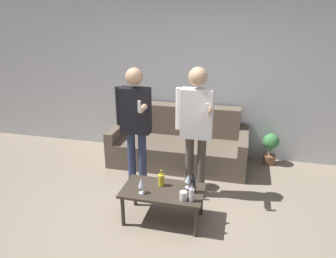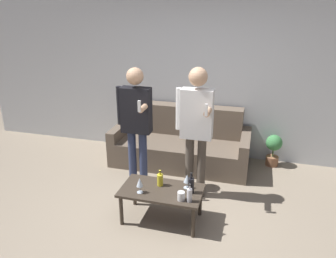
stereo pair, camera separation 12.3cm
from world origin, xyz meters
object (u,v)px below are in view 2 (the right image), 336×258
object	(u,v)px
couch	(181,144)
person_standing_left	(136,119)
person_standing_right	(196,123)
coffee_table	(162,193)
bottle_orange	(189,195)

from	to	relation	value
couch	person_standing_left	xyz separation A→B (m)	(-0.41, -0.90, 0.69)
person_standing_right	couch	bearing A→B (deg)	112.82
coffee_table	bottle_orange	bearing A→B (deg)	-23.53
bottle_orange	person_standing_left	xyz separation A→B (m)	(-0.91, 0.84, 0.50)
person_standing_left	couch	bearing A→B (deg)	65.55
couch	bottle_orange	world-z (taller)	couch
coffee_table	person_standing_right	distance (m)	0.96
coffee_table	couch	bearing A→B (deg)	94.90
person_standing_left	bottle_orange	bearing A→B (deg)	-42.71
bottle_orange	couch	bearing A→B (deg)	105.87
couch	coffee_table	size ratio (longest dim) A/B	2.27
couch	person_standing_left	bearing A→B (deg)	-114.45
coffee_table	bottle_orange	distance (m)	0.41
bottle_orange	person_standing_right	xyz separation A→B (m)	(-0.09, 0.79, 0.54)
bottle_orange	person_standing_left	size ratio (longest dim) A/B	0.13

